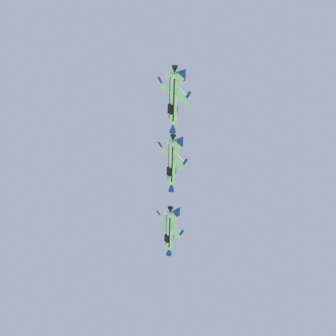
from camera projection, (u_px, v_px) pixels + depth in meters
The scene contains 3 objects.
fighter_jet_lead at pixel (170, 231), 115.71m from camera, with size 10.37×14.30×7.96m.
fighter_jet_left_wing at pixel (172, 164), 108.68m from camera, with size 10.36×14.30×7.91m.
fighter_jet_right_wing at pixel (174, 100), 99.17m from camera, with size 10.33×14.30×7.79m.
Camera 1 is at (3.36, -4.59, 1.78)m, focal length 48.44 mm.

